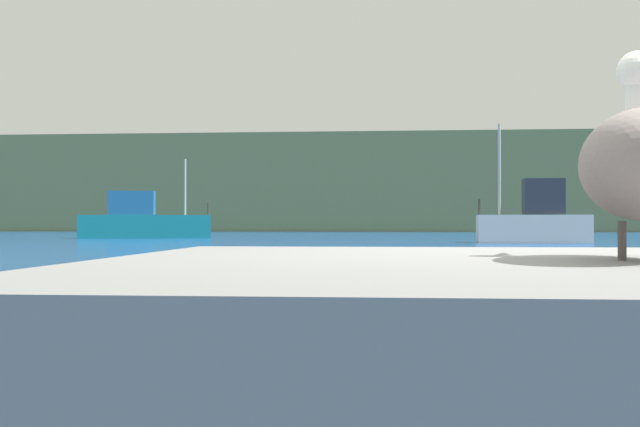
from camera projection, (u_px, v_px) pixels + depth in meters
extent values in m
plane|color=#194C93|center=(549.00, 414.00, 3.65)|extent=(260.00, 260.00, 0.00)
cube|color=#6B7A51|center=(395.00, 185.00, 83.06)|extent=(140.00, 15.96, 9.74)
cylinder|color=white|center=(637.00, 119.00, 3.10)|extent=(0.09, 0.09, 0.29)
sphere|color=white|center=(637.00, 70.00, 3.10)|extent=(0.15, 0.15, 0.15)
cone|color=gold|center=(632.00, 88.00, 3.33)|extent=(0.13, 0.34, 0.09)
cylinder|color=#4C4742|center=(622.00, 241.00, 2.76)|extent=(0.03, 0.03, 0.14)
cube|color=white|center=(533.00, 229.00, 34.34)|extent=(4.89, 1.47, 1.23)
cube|color=#2D333D|center=(543.00, 197.00, 34.31)|extent=(1.74, 1.17, 1.58)
cylinder|color=#B2B2B2|center=(499.00, 169.00, 34.54)|extent=(0.12, 0.12, 4.03)
cylinder|color=#3F382D|center=(479.00, 207.00, 34.62)|extent=(0.10, 0.10, 0.70)
cube|color=teal|center=(146.00, 227.00, 44.43)|extent=(7.55, 3.50, 1.32)
cube|color=#1E6099|center=(132.00, 203.00, 44.34)|extent=(2.81, 2.17, 1.36)
cylinder|color=#B2B2B2|center=(185.00, 187.00, 44.76)|extent=(0.12, 0.12, 3.21)
cylinder|color=#3F382D|center=(208.00, 209.00, 44.93)|extent=(0.10, 0.10, 0.70)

